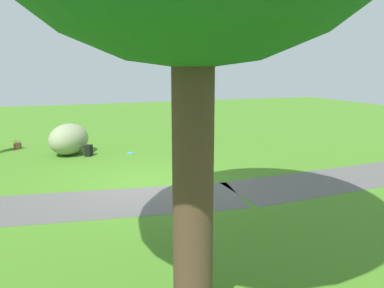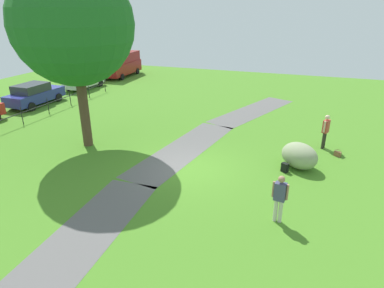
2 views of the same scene
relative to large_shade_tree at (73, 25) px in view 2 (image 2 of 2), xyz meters
name	(u,v)px [view 2 (image 2 of 2)]	position (x,y,z in m)	size (l,w,h in m)	color
ground_plane	(190,168)	(-0.77, -5.83, -5.80)	(48.00, 48.00, 0.00)	#477E23
footpath_segment_near	(73,247)	(-6.78, -4.34, -5.80)	(8.07, 2.28, 0.01)	#5B5857
footpath_segment_mid	(185,149)	(1.17, -4.83, -5.80)	(8.21, 3.22, 0.01)	#5B5857
footpath_segment_far	(253,111)	(8.85, -6.91, -5.80)	(8.17, 4.75, 0.01)	#5B5857
large_shade_tree	(73,25)	(0.00, 0.00, 0.00)	(5.48, 5.48, 8.56)	#4E3827
lawn_boulder	(299,156)	(0.92, -10.27, -5.24)	(2.00, 2.09, 1.13)	gray
woman_with_handbag	(326,129)	(3.57, -11.31, -4.80)	(0.49, 0.35, 1.73)	#29271E
man_near_boulder	(280,196)	(-3.45, -9.85, -4.83)	(0.29, 0.52, 1.68)	beige
handbag_on_grass	(338,154)	(2.77, -11.96, -5.66)	(0.37, 0.37, 0.31)	brown
backpack_by_boulder	(285,168)	(0.30, -9.76, -5.61)	(0.34, 0.34, 0.40)	black
frisbee_on_grass	(279,187)	(-1.19, -9.67, -5.79)	(0.26, 0.26, 0.02)	#3B9FE7
parked_compact_green	(34,94)	(5.00, 8.05, -5.00)	(4.27, 1.89, 1.56)	navy
parked_sedan_grey	(83,79)	(10.49, 7.94, -5.00)	(3.89, 1.73, 1.56)	silver
delivery_van	(119,64)	(16.38, 7.98, -4.54)	(5.39, 2.63, 2.30)	maroon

